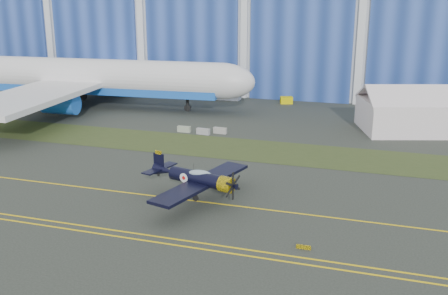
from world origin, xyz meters
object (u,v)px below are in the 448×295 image
(warbird, at_px, (196,178))
(tent, at_px, (414,108))
(tug, at_px, (286,100))
(shipping_container, at_px, (227,93))
(jetliner, at_px, (82,38))

(warbird, distance_m, tent, 42.06)
(tent, xyz_separation_m, tug, (-22.09, 14.51, -2.88))
(tent, xyz_separation_m, shipping_container, (-34.10, 15.08, -2.37))
(warbird, distance_m, tug, 50.83)
(warbird, xyz_separation_m, jetliner, (-35.77, 37.66, 9.86))
(jetliner, height_order, tug, jetliner)
(warbird, relative_size, jetliner, 0.21)
(jetliner, relative_size, tug, 33.27)
(jetliner, bearing_deg, tug, 16.71)
(warbird, bearing_deg, shipping_container, 119.22)
(shipping_container, distance_m, tug, 12.04)
(tent, distance_m, shipping_container, 37.36)
(jetliner, distance_m, tent, 57.73)
(warbird, height_order, tent, tent)
(jetliner, height_order, shipping_container, jetliner)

